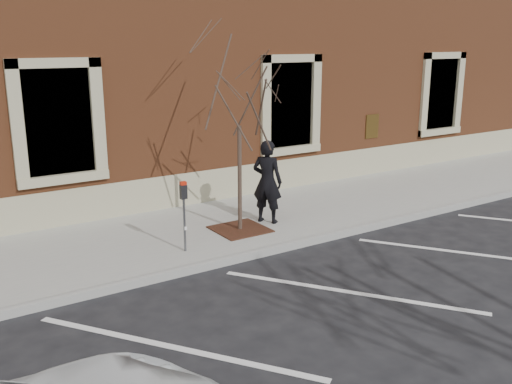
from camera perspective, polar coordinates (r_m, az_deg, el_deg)
ground at (r=11.27m, az=1.69°, el=-6.07°), size 120.00×120.00×0.00m
sidewalk_near at (r=12.63m, az=-2.87°, el=-3.39°), size 40.00×3.50×0.15m
curb_near at (r=11.20m, az=1.84°, el=-5.79°), size 40.00×0.12×0.15m
parking_stripes at (r=9.69m, az=9.28°, el=-9.85°), size 28.00×4.40×0.01m
building_civic at (r=17.44m, az=-13.44°, el=14.35°), size 40.00×8.62×8.00m
man at (r=12.40m, az=1.13°, el=1.05°), size 0.74×0.80×1.83m
parking_meter at (r=10.72m, az=-7.23°, el=-1.12°), size 0.12×0.09×1.36m
tree_grate at (r=12.12m, az=-1.60°, el=-3.73°), size 1.07×1.07×0.03m
sapling at (r=11.54m, az=-1.70°, el=9.60°), size 2.42×2.42×4.03m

